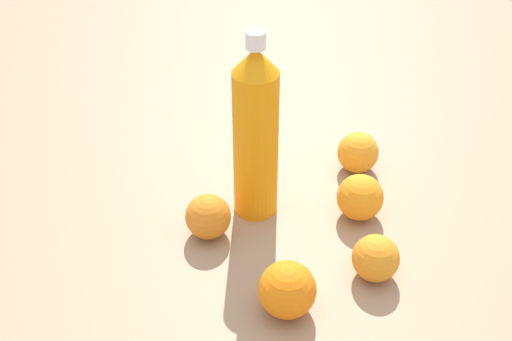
# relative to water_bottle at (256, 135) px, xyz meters

# --- Properties ---
(ground_plane) EXTENTS (2.40, 2.40, 0.00)m
(ground_plane) POSITION_rel_water_bottle_xyz_m (0.05, 0.00, -0.15)
(ground_plane) COLOR #9E7F60
(water_bottle) EXTENTS (0.07, 0.07, 0.32)m
(water_bottle) POSITION_rel_water_bottle_xyz_m (0.00, 0.00, 0.00)
(water_bottle) COLOR orange
(water_bottle) RESTS_ON ground_plane
(orange_0) EXTENTS (0.08, 0.08, 0.08)m
(orange_0) POSITION_rel_water_bottle_xyz_m (0.16, -0.04, -0.11)
(orange_0) COLOR orange
(orange_0) RESTS_ON ground_plane
(orange_1) EXTENTS (0.07, 0.07, 0.07)m
(orange_1) POSITION_rel_water_bottle_xyz_m (0.20, 0.08, -0.11)
(orange_1) COLOR orange
(orange_1) RESTS_ON ground_plane
(orange_2) EXTENTS (0.08, 0.08, 0.08)m
(orange_2) POSITION_rel_water_bottle_xyz_m (0.01, -0.22, -0.11)
(orange_2) COLOR orange
(orange_2) RESTS_ON ground_plane
(orange_3) EXTENTS (0.07, 0.07, 0.07)m
(orange_3) POSITION_rel_water_bottle_xyz_m (-0.08, -0.05, -0.11)
(orange_3) COLOR orange
(orange_3) RESTS_ON ground_plane
(orange_4) EXTENTS (0.07, 0.07, 0.07)m
(orange_4) POSITION_rel_water_bottle_xyz_m (0.15, -0.18, -0.11)
(orange_4) COLOR orange
(orange_4) RESTS_ON ground_plane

